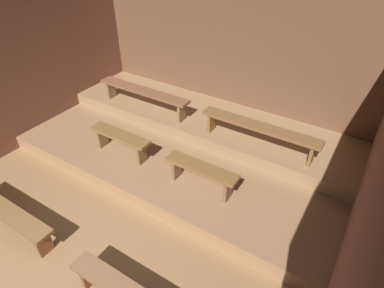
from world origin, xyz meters
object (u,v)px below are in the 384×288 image
(bench_middle_right, at_px, (259,129))
(bench_middle_left, at_px, (143,93))
(bench_lower_left, at_px, (120,139))
(bench_lower_right, at_px, (201,171))
(bench_floor_left, at_px, (4,211))

(bench_middle_right, bearing_deg, bench_middle_left, 180.00)
(bench_lower_left, xyz_separation_m, bench_lower_right, (1.53, 0.00, 0.00))
(bench_middle_left, distance_m, bench_middle_right, 2.31)
(bench_floor_left, xyz_separation_m, bench_lower_right, (1.91, 1.86, 0.21))
(bench_floor_left, distance_m, bench_middle_right, 3.78)
(bench_lower_right, bearing_deg, bench_floor_left, -135.70)
(bench_lower_left, bearing_deg, bench_middle_right, 29.76)
(bench_floor_left, relative_size, bench_lower_right, 1.57)
(bench_middle_right, bearing_deg, bench_floor_left, -127.80)
(bench_floor_left, relative_size, bench_middle_right, 0.90)
(bench_floor_left, bearing_deg, bench_lower_left, 78.57)
(bench_middle_right, bearing_deg, bench_lower_left, -150.24)
(bench_floor_left, relative_size, bench_middle_left, 0.90)
(bench_middle_left, height_order, bench_middle_right, same)
(bench_floor_left, xyz_separation_m, bench_lower_left, (0.38, 1.86, 0.21))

